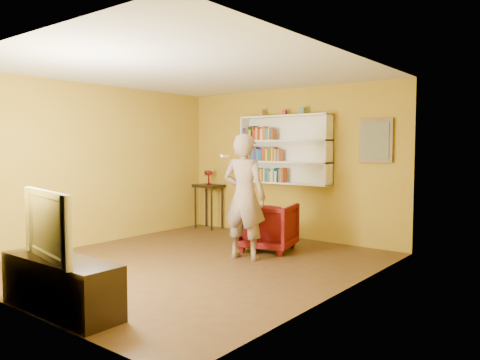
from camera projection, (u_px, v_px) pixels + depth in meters
name	position (u px, v px, depth m)	size (l,w,h in m)	color
room_shell	(193.00, 192.00, 6.58)	(5.30, 5.80, 2.88)	#422C15
bookshelf	(286.00, 150.00, 8.42)	(1.80, 0.29, 1.23)	white
books_row_lower	(265.00, 175.00, 8.62)	(0.91, 0.19, 0.26)	maroon
books_row_middle	(262.00, 154.00, 8.63)	(0.82, 0.18, 0.27)	brown
books_row_upper	(259.00, 134.00, 8.65)	(0.69, 0.19, 0.26)	#22459C
ornament_left	(262.00, 113.00, 8.64)	(0.09, 0.09, 0.12)	#9F682D
ornament_centre	(285.00, 112.00, 8.33)	(0.07, 0.07, 0.10)	maroon
ornament_right	(303.00, 111.00, 8.10)	(0.09, 0.09, 0.12)	slate
framed_painting	(376.00, 141.00, 7.43)	(0.55, 0.05, 0.70)	brown
console_table	(209.00, 192.00, 9.44)	(0.55, 0.42, 0.90)	black
ruby_lustre	(209.00, 174.00, 9.41)	(0.18, 0.17, 0.29)	maroon
armchair	(268.00, 227.00, 7.45)	(0.81, 0.83, 0.76)	#47050A
person	(244.00, 197.00, 6.84)	(0.67, 0.44, 1.84)	#80695D
game_remote	(225.00, 156.00, 6.74)	(0.04, 0.15, 0.04)	white
tv_cabinet	(61.00, 285.00, 4.66)	(1.52, 0.45, 0.54)	black
television	(59.00, 224.00, 4.62)	(1.18, 0.16, 0.68)	black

